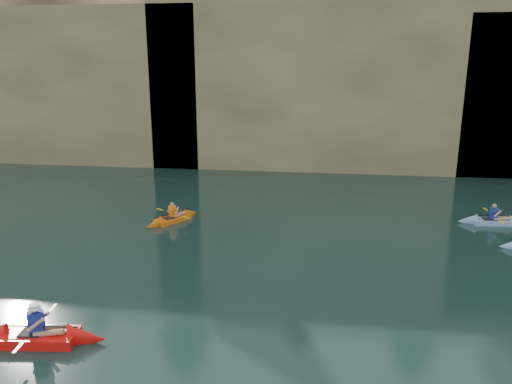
# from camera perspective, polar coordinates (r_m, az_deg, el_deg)

# --- Properties ---
(cliff) EXTENTS (70.00, 16.00, 12.00)m
(cliff) POSITION_cam_1_polar(r_m,az_deg,el_deg) (39.38, 6.54, 13.56)
(cliff) COLOR tan
(cliff) RESTS_ON ground
(cliff_slab_west) EXTENTS (26.00, 2.40, 10.56)m
(cliff_slab_west) POSITION_cam_1_polar(r_m,az_deg,el_deg) (38.28, -25.99, 11.05)
(cliff_slab_west) COLOR tan
(cliff_slab_west) RESTS_ON ground
(cliff_slab_center) EXTENTS (24.00, 2.40, 11.40)m
(cliff_slab_center) POSITION_cam_1_polar(r_m,az_deg,el_deg) (32.00, 9.83, 12.57)
(cliff_slab_center) COLOR tan
(cliff_slab_center) RESTS_ON ground
(sea_cave_west) EXTENTS (4.50, 1.00, 4.00)m
(sea_cave_west) POSITION_cam_1_polar(r_m,az_deg,el_deg) (36.96, -23.35, 6.11)
(sea_cave_west) COLOR black
(sea_cave_west) RESTS_ON ground
(sea_cave_center) EXTENTS (3.50, 1.00, 3.20)m
(sea_cave_center) POSITION_cam_1_polar(r_m,az_deg,el_deg) (32.16, -1.25, 5.44)
(sea_cave_center) COLOR black
(sea_cave_center) RESTS_ON ground
(sea_cave_east) EXTENTS (5.00, 1.00, 4.50)m
(sea_cave_east) POSITION_cam_1_polar(r_m,az_deg,el_deg) (32.91, 23.70, 5.55)
(sea_cave_east) COLOR black
(sea_cave_east) RESTS_ON ground
(main_kayaker) EXTENTS (3.54, 2.36, 1.29)m
(main_kayaker) POSITION_cam_1_polar(r_m,az_deg,el_deg) (14.26, -23.66, -14.84)
(main_kayaker) COLOR red
(main_kayaker) RESTS_ON ground
(kayaker_orange) EXTENTS (2.13, 2.77, 1.09)m
(kayaker_orange) POSITION_cam_1_polar(r_m,az_deg,el_deg) (22.31, -9.50, -3.01)
(kayaker_orange) COLOR orange
(kayaker_orange) RESTS_ON ground
(kayaker_ltblue_mid) EXTENTS (3.02, 2.25, 1.13)m
(kayaker_ltblue_mid) POSITION_cam_1_polar(r_m,az_deg,el_deg) (23.99, 25.41, -3.00)
(kayaker_ltblue_mid) COLOR #82ADDA
(kayaker_ltblue_mid) RESTS_ON ground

